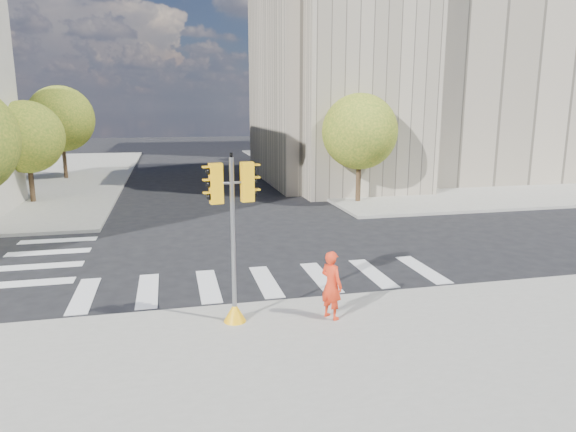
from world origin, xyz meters
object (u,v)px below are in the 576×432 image
at_px(lamp_near, 345,120).
at_px(traffic_signal, 233,253).
at_px(photographer, 331,285).
at_px(lamp_far, 292,116).

relative_size(lamp_near, traffic_signal, 1.93).
xyz_separation_m(traffic_signal, photographer, (2.40, -0.34, -0.89)).
bearing_deg(lamp_near, traffic_signal, -116.31).
height_order(lamp_far, traffic_signal, lamp_far).
bearing_deg(lamp_near, photographer, -109.94).
height_order(lamp_near, lamp_far, same).
bearing_deg(lamp_far, photographer, -101.92).
relative_size(lamp_near, lamp_far, 1.00).
distance_m(traffic_signal, photographer, 2.58).
xyz_separation_m(lamp_near, traffic_signal, (-9.48, -19.17, -2.66)).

